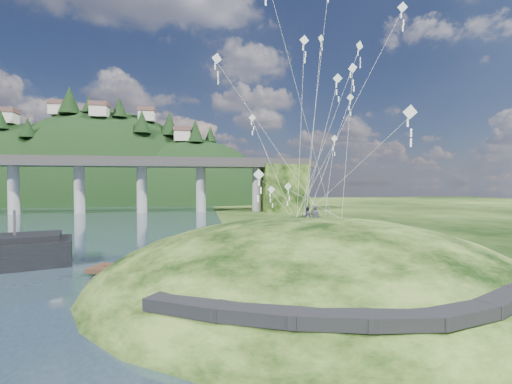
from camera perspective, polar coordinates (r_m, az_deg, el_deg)
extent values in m
plane|color=black|center=(25.54, -7.04, -16.28)|extent=(320.00, 320.00, 0.00)
ellipsoid|color=black|center=(29.26, 9.42, -17.05)|extent=(36.00, 32.00, 13.00)
cube|color=black|center=(17.31, -11.30, -17.95)|extent=(4.32, 3.62, 0.71)
cube|color=black|center=(15.89, -0.01, -19.47)|extent=(4.10, 2.97, 0.61)
cube|color=black|center=(15.73, 12.15, -19.76)|extent=(3.85, 2.37, 0.62)
cube|color=black|center=(16.64, 22.98, -18.80)|extent=(3.62, 1.83, 0.66)
cube|color=black|center=(18.47, 30.90, -16.79)|extent=(3.82, 2.27, 0.68)
cube|color=black|center=(21.06, 35.66, -14.32)|extent=(4.11, 2.97, 0.71)
cube|color=#2D2B2B|center=(106.49, -36.64, 3.95)|extent=(160.00, 9.00, 1.60)
cube|color=#2D2B2B|center=(106.57, -36.65, 4.70)|extent=(160.00, 0.40, 1.20)
cube|color=#2D2B2B|center=(110.39, -35.62, 4.59)|extent=(160.00, 0.40, 1.20)
cylinder|color=gray|center=(105.24, -35.39, 0.46)|extent=(2.60, 2.60, 13.00)
cylinder|color=gray|center=(99.34, -27.35, 0.52)|extent=(2.60, 2.60, 13.00)
cylinder|color=gray|center=(95.62, -18.49, 0.58)|extent=(2.60, 2.60, 13.00)
cylinder|color=gray|center=(94.33, -9.16, 0.62)|extent=(2.60, 2.60, 13.00)
cylinder|color=gray|center=(95.56, 0.17, 0.65)|extent=(2.60, 2.60, 13.00)
cube|color=black|center=(97.05, 4.55, 0.66)|extent=(12.00, 11.00, 13.00)
ellipsoid|color=black|center=(155.94, -23.62, -3.77)|extent=(96.00, 68.00, 88.00)
ellipsoid|color=black|center=(143.48, -10.71, -5.73)|extent=(76.00, 56.00, 72.00)
cone|color=black|center=(149.96, -36.82, 9.67)|extent=(5.08, 5.08, 6.69)
cone|color=black|center=(144.84, -33.78, 8.94)|extent=(5.29, 5.29, 6.96)
cone|color=black|center=(150.67, -28.65, 13.29)|extent=(8.01, 8.01, 10.54)
cone|color=black|center=(147.73, -26.09, 13.03)|extent=(4.97, 4.97, 6.54)
cone|color=black|center=(142.70, -21.81, 13.00)|extent=(5.83, 5.83, 7.67)
cone|color=black|center=(135.11, -18.48, 11.06)|extent=(6.47, 6.47, 8.51)
cone|color=black|center=(140.83, -14.24, 10.96)|extent=(7.13, 7.13, 9.38)
cone|color=black|center=(134.88, -10.08, 9.96)|extent=(6.56, 6.56, 8.63)
cone|color=black|center=(140.41, -7.60, 9.55)|extent=(4.88, 4.88, 6.42)
cube|color=#BEB7A2|center=(154.66, -36.10, 9.89)|extent=(6.00, 5.00, 4.00)
cube|color=brown|center=(155.10, -36.12, 10.88)|extent=(6.40, 5.40, 1.60)
cube|color=#BEB7A2|center=(154.87, -30.04, 11.72)|extent=(6.00, 5.00, 4.00)
cube|color=brown|center=(155.39, -30.05, 12.70)|extent=(6.40, 5.40, 1.60)
cube|color=#BEB7A2|center=(141.87, -24.65, 12.05)|extent=(6.00, 5.00, 4.00)
cube|color=brown|center=(142.40, -24.66, 13.12)|extent=(6.40, 5.40, 1.60)
cube|color=#BEB7A2|center=(144.34, -17.72, 11.89)|extent=(6.00, 5.00, 4.00)
cube|color=brown|center=(144.86, -17.73, 12.94)|extent=(6.40, 5.40, 1.60)
cube|color=#BEB7A2|center=(135.72, -12.16, 9.05)|extent=(6.00, 5.00, 4.00)
cube|color=brown|center=(136.11, -12.17, 10.18)|extent=(6.40, 5.40, 1.60)
cube|color=black|center=(38.96, -33.89, -6.29)|extent=(6.76, 6.17, 0.56)
cylinder|color=#2D2B2B|center=(38.94, -35.28, -4.53)|extent=(0.22, 0.22, 2.79)
cube|color=#321E14|center=(29.78, -12.79, -12.74)|extent=(15.37, 6.94, 0.38)
cylinder|color=#321E14|center=(32.75, -23.83, -12.01)|extent=(0.33, 0.33, 1.10)
cylinder|color=#321E14|center=(31.16, -18.58, -12.66)|extent=(0.33, 0.33, 1.10)
cylinder|color=#321E14|center=(29.85, -12.79, -13.25)|extent=(0.33, 0.33, 1.10)
cylinder|color=#321E14|center=(28.85, -6.51, -13.74)|extent=(0.33, 0.33, 1.10)
cylinder|color=#321E14|center=(28.21, 0.16, -14.09)|extent=(0.33, 0.33, 1.10)
imported|color=#282A36|center=(28.16, 9.81, -2.21)|extent=(0.84, 0.70, 1.98)
imported|color=#282A36|center=(29.33, 8.47, -2.33)|extent=(0.86, 0.67, 1.76)
cube|color=white|center=(38.64, 15.45, 14.95)|extent=(0.58, 0.57, 0.75)
cube|color=white|center=(38.51, 15.44, 14.16)|extent=(0.10, 0.06, 0.45)
cube|color=white|center=(38.39, 15.44, 13.36)|extent=(0.10, 0.06, 0.45)
cube|color=white|center=(38.28, 15.43, 12.55)|extent=(0.10, 0.06, 0.45)
cube|color=white|center=(22.23, 0.46, 2.93)|extent=(0.67, 0.35, 0.72)
cube|color=white|center=(22.22, 0.46, 1.60)|extent=(0.10, 0.04, 0.42)
cube|color=white|center=(22.23, 0.46, 0.26)|extent=(0.10, 0.04, 0.42)
cube|color=white|center=(22.24, 0.46, -1.07)|extent=(0.10, 0.04, 0.42)
cube|color=white|center=(30.19, 2.56, 0.43)|extent=(0.64, 0.26, 0.66)
cube|color=white|center=(30.20, 2.56, -0.47)|extent=(0.09, 0.03, 0.39)
cube|color=white|center=(30.22, 2.56, -1.36)|extent=(0.09, 0.03, 0.39)
cube|color=white|center=(30.25, 2.56, -2.26)|extent=(0.09, 0.03, 0.39)
cube|color=white|center=(39.50, 10.77, 23.84)|extent=(0.71, 0.33, 0.75)
cube|color=white|center=(39.30, 10.77, 23.12)|extent=(0.09, 0.07, 0.44)
cube|color=white|center=(39.10, 10.77, 22.39)|extent=(0.09, 0.07, 0.44)
cube|color=white|center=(38.92, 10.76, 21.66)|extent=(0.09, 0.07, 0.44)
cube|color=white|center=(23.06, 1.74, 28.99)|extent=(0.10, 0.08, 0.49)
cube|color=white|center=(32.00, -0.65, 12.27)|extent=(0.65, 0.21, 0.65)
cube|color=white|center=(31.91, -0.65, 11.45)|extent=(0.09, 0.02, 0.38)
cube|color=white|center=(31.83, -0.65, 10.61)|extent=(0.09, 0.02, 0.38)
cube|color=white|center=(31.76, -0.65, 9.77)|extent=(0.09, 0.02, 0.38)
cube|color=white|center=(31.75, 8.05, 23.77)|extent=(0.81, 0.17, 0.81)
cube|color=white|center=(31.53, 8.04, 22.81)|extent=(0.11, 0.04, 0.47)
cube|color=white|center=(31.33, 8.04, 21.83)|extent=(0.11, 0.04, 0.47)
cube|color=white|center=(31.14, 8.04, 20.85)|extent=(0.11, 0.04, 0.47)
cube|color=white|center=(23.49, 24.29, 12.04)|extent=(0.87, 0.24, 0.87)
cube|color=white|center=(23.38, 24.27, 10.54)|extent=(0.11, 0.02, 0.51)
cube|color=white|center=(23.29, 24.26, 9.02)|extent=(0.11, 0.02, 0.51)
cube|color=white|center=(23.22, 24.24, 7.49)|extent=(0.11, 0.02, 0.51)
cube|color=white|center=(36.13, 23.23, 26.44)|extent=(0.88, 0.22, 0.88)
cube|color=white|center=(35.87, 23.22, 25.54)|extent=(0.11, 0.02, 0.51)
cube|color=white|center=(35.62, 23.21, 24.62)|extent=(0.11, 0.02, 0.51)
cube|color=white|center=(35.38, 23.20, 23.68)|extent=(0.11, 0.02, 0.51)
cube|color=white|center=(36.95, 12.94, 8.65)|extent=(0.73, 0.19, 0.73)
cube|color=white|center=(36.89, 12.94, 7.85)|extent=(0.09, 0.05, 0.42)
cube|color=white|center=(36.83, 12.93, 7.05)|extent=(0.09, 0.05, 0.42)
cube|color=white|center=(36.79, 12.93, 6.25)|extent=(0.09, 0.05, 0.42)
cube|color=white|center=(27.21, 15.81, 19.26)|extent=(0.47, 0.57, 0.69)
cube|color=white|center=(27.06, 15.81, 18.26)|extent=(0.08, 0.07, 0.40)
cube|color=white|center=(26.92, 15.80, 17.25)|extent=(0.08, 0.07, 0.40)
cube|color=white|center=(26.79, 15.79, 16.24)|extent=(0.08, 0.07, 0.40)
cube|color=white|center=(29.55, -6.56, 21.22)|extent=(0.81, 0.34, 0.83)
cube|color=white|center=(29.35, -6.55, 20.12)|extent=(0.10, 0.08, 0.49)
cube|color=white|center=(29.16, -6.55, 19.00)|extent=(0.10, 0.08, 0.49)
cube|color=white|center=(28.98, -6.55, 17.86)|extent=(0.10, 0.08, 0.49)
cube|color=white|center=(32.95, 16.88, 22.28)|extent=(0.76, 0.33, 0.80)
cube|color=white|center=(32.75, 16.87, 21.36)|extent=(0.10, 0.07, 0.46)
cube|color=white|center=(32.56, 16.86, 20.43)|extent=(0.10, 0.07, 0.46)
cube|color=white|center=(32.38, 16.85, 19.48)|extent=(0.10, 0.07, 0.46)
cube|color=white|center=(32.15, 12.10, 28.75)|extent=(0.10, 0.08, 0.46)
cube|color=white|center=(34.12, 5.36, 0.94)|extent=(0.79, 0.27, 0.78)
cube|color=white|center=(34.13, 5.35, -0.02)|extent=(0.10, 0.07, 0.47)
cube|color=white|center=(34.15, 5.35, -0.98)|extent=(0.10, 0.07, 0.47)
cube|color=white|center=(34.18, 5.35, -1.94)|extent=(0.10, 0.07, 0.47)
cube|color=white|center=(30.38, 13.45, 17.94)|extent=(0.76, 0.25, 0.77)
cube|color=white|center=(30.23, 13.44, 16.94)|extent=(0.10, 0.02, 0.45)
cube|color=white|center=(30.08, 13.44, 15.93)|extent=(0.10, 0.02, 0.45)
cube|color=white|center=(29.95, 13.43, 14.91)|extent=(0.10, 0.02, 0.45)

